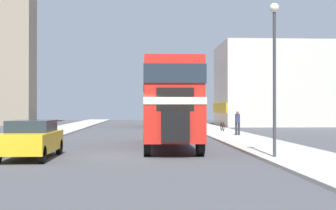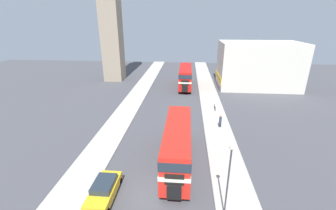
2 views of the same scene
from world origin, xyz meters
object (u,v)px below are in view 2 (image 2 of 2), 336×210
(car_parked_near, at_px, (104,190))
(bicycle_on_pavement, at_px, (215,108))
(bus_distant, at_px, (185,75))
(pedestrian_walking, at_px, (220,121))
(double_decker_bus, at_px, (178,142))
(street_lamp, at_px, (229,171))

(car_parked_near, xyz_separation_m, bicycle_on_pavement, (10.86, 19.49, -0.29))
(bus_distant, bearing_deg, pedestrian_walking, -75.41)
(double_decker_bus, distance_m, pedestrian_walking, 9.96)
(double_decker_bus, relative_size, bus_distant, 1.00)
(pedestrian_walking, bearing_deg, street_lamp, -96.01)
(bus_distant, xyz_separation_m, car_parked_near, (-6.01, -32.13, -1.77))
(bus_distant, relative_size, street_lamp, 1.86)
(pedestrian_walking, xyz_separation_m, bicycle_on_pavement, (-0.02, 6.07, -0.59))
(double_decker_bus, relative_size, car_parked_near, 2.56)
(street_lamp, bearing_deg, car_parked_near, 174.13)
(car_parked_near, distance_m, pedestrian_walking, 17.28)
(car_parked_near, bearing_deg, pedestrian_walking, 50.98)
(car_parked_near, height_order, pedestrian_walking, pedestrian_walking)
(double_decker_bus, height_order, street_lamp, street_lamp)
(double_decker_bus, height_order, car_parked_near, double_decker_bus)
(car_parked_near, bearing_deg, double_decker_bus, 42.10)
(bus_distant, height_order, pedestrian_walking, bus_distant)
(bus_distant, bearing_deg, double_decker_bus, -90.81)
(double_decker_bus, bearing_deg, bus_distant, 89.19)
(bus_distant, distance_m, car_parked_near, 32.73)
(car_parked_near, xyz_separation_m, street_lamp, (9.36, -0.96, 3.18))
(car_parked_near, bearing_deg, bicycle_on_pavement, 60.89)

